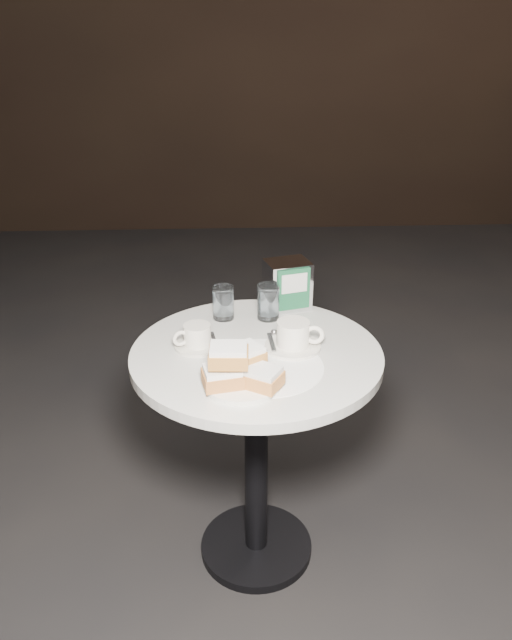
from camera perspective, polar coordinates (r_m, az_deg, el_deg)
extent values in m
plane|color=black|center=(2.19, 0.03, -20.22)|extent=(7.00, 7.00, 0.00)
cube|color=black|center=(5.02, -2.06, 24.98)|extent=(6.00, 0.10, 3.00)
cylinder|color=black|center=(2.18, 0.03, -19.95)|extent=(0.36, 0.36, 0.03)
cylinder|color=black|center=(1.94, 0.03, -12.72)|extent=(0.07, 0.07, 0.70)
cylinder|color=white|center=(1.74, 0.03, -3.26)|extent=(0.70, 0.70, 0.03)
cylinder|color=white|center=(1.65, 0.85, -4.25)|extent=(0.37, 0.37, 0.00)
cylinder|color=white|center=(1.57, -1.32, -5.79)|extent=(0.21, 0.21, 0.01)
cube|color=#C67B3C|center=(1.54, -3.08, -5.38)|extent=(0.11, 0.09, 0.04)
cube|color=white|center=(1.53, -3.10, -4.59)|extent=(0.10, 0.09, 0.01)
cube|color=#CF833F|center=(1.54, 0.50, -5.43)|extent=(0.12, 0.11, 0.04)
cube|color=white|center=(1.52, 0.50, -4.63)|extent=(0.11, 0.10, 0.01)
cube|color=#C3823C|center=(1.56, -1.14, -3.55)|extent=(0.12, 0.12, 0.04)
cube|color=white|center=(1.55, -1.15, -2.75)|extent=(0.11, 0.11, 0.01)
cube|color=#C6843D|center=(1.51, -2.52, -3.43)|extent=(0.10, 0.08, 0.04)
cube|color=white|center=(1.50, -2.54, -2.60)|extent=(0.09, 0.07, 0.01)
cylinder|color=beige|center=(1.75, -5.36, -2.33)|extent=(0.17, 0.17, 0.01)
cylinder|color=silver|center=(1.74, -5.40, -1.34)|extent=(0.10, 0.10, 0.06)
cylinder|color=#8D674C|center=(1.73, -5.43, -0.63)|extent=(0.09, 0.09, 0.00)
torus|color=silver|center=(1.72, -6.90, -1.67)|extent=(0.05, 0.03, 0.05)
cube|color=silver|center=(1.77, -3.87, -1.78)|extent=(0.03, 0.09, 0.00)
sphere|color=#ADAEB2|center=(1.80, -4.45, -1.11)|extent=(0.02, 0.02, 0.02)
cylinder|color=silver|center=(1.74, 3.37, -2.42)|extent=(0.18, 0.18, 0.01)
cylinder|color=white|center=(1.72, 3.41, -1.23)|extent=(0.11, 0.11, 0.07)
cylinder|color=#846548|center=(1.71, 3.43, -0.37)|extent=(0.10, 0.10, 0.00)
torus|color=white|center=(1.72, 5.35, -1.36)|extent=(0.06, 0.02, 0.06)
cube|color=#AFAFB4|center=(1.74, 1.43, -2.03)|extent=(0.02, 0.11, 0.00)
sphere|color=#B7B7BC|center=(1.79, 1.66, -1.14)|extent=(0.02, 0.02, 0.02)
cylinder|color=white|center=(1.90, -3.02, 1.61)|extent=(0.08, 0.08, 0.10)
cylinder|color=silver|center=(1.90, -3.01, 1.50)|extent=(0.07, 0.07, 0.09)
cylinder|color=white|center=(1.89, 1.13, 1.68)|extent=(0.08, 0.08, 0.11)
cylinder|color=white|center=(1.90, 1.13, 1.56)|extent=(0.07, 0.07, 0.09)
cube|color=white|center=(1.96, 2.87, 3.26)|extent=(0.16, 0.14, 0.15)
cube|color=#1A5C38|center=(1.91, 3.48, 2.79)|extent=(0.10, 0.03, 0.13)
cube|color=silver|center=(1.90, 3.54, 3.36)|extent=(0.08, 0.02, 0.06)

